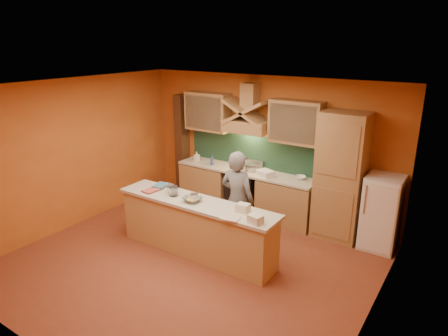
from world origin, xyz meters
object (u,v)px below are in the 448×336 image
Objects in this scene: person at (237,200)px; fridge at (381,213)px; mixing_bowl at (192,199)px; stove at (245,192)px; kitchen_scale at (194,198)px.

fridge is at bearing -146.98° from person.
fridge is 4.35× the size of mixing_bowl.
stove is 6.99× the size of kitchen_scale.
kitchen_scale is (-2.53, -1.91, 0.35)m from fridge.
person is 0.76m from kitchen_scale.
stove is at bearing -63.84° from person.
kitchen_scale is (0.17, -1.91, 0.55)m from stove.
person is 5.77× the size of mixing_bowl.
fridge is at bearing 56.98° from kitchen_scale.
stove is 1.52m from person.
person is 13.38× the size of kitchen_scale.
stove is 1.99m from kitchen_scale.
person reaches higher than mixing_bowl.
kitchen_scale is at bearing 52.26° from person.
person reaches higher than fridge.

